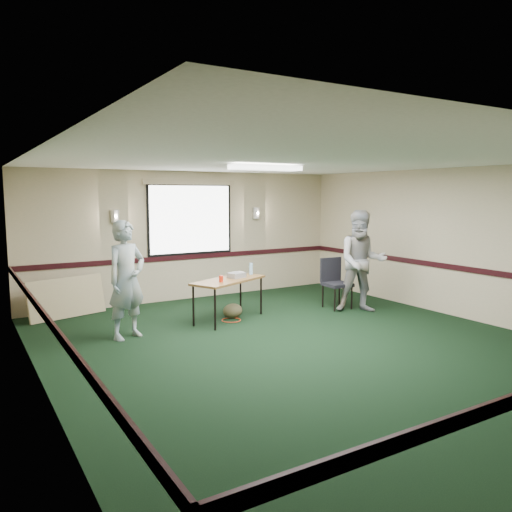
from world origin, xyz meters
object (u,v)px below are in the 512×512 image
projector (236,275)px  person_left (127,280)px  conference_chair (334,279)px  folding_table (229,282)px  person_right (362,261)px

projector → person_left: bearing=173.3°
projector → conference_chair: (2.06, -0.25, -0.21)m
folding_table → projector: projector is taller
folding_table → conference_chair: bearing=-29.3°
conference_chair → person_left: bearing=-176.0°
folding_table → person_right: 2.58m
person_left → person_right: 4.36m
projector → person_right: size_ratio=0.14×
person_left → person_right: (4.32, -0.56, 0.05)m
folding_table → projector: bearing=-5.9°
projector → conference_chair: conference_chair is taller
folding_table → conference_chair: 2.27m
folding_table → person_right: bearing=-41.1°
conference_chair → person_left: (-4.12, 0.01, 0.34)m
folding_table → projector: size_ratio=5.73×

